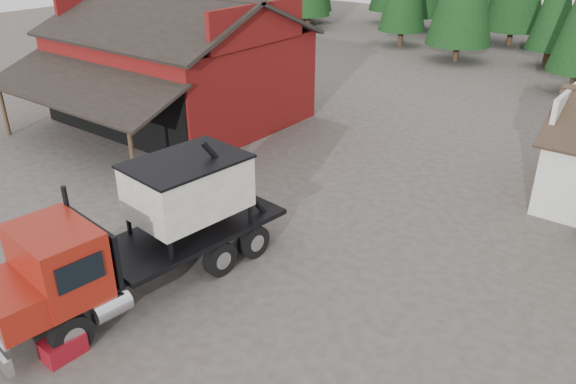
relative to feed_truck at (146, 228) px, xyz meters
The scene contains 5 objects.
ground 3.26m from the feed_truck, 108.85° to the left, with size 120.00×120.00×0.00m, color #4B413B.
red_barn 17.04m from the feed_truck, 133.90° to the left, with size 12.80×13.63×7.18m.
conifer_backdrop 44.43m from the feed_truck, 91.04° to the left, with size 76.00×16.00×16.00m, color black, non-canonical shape.
feed_truck is the anchor object (origin of this frame).
equip_box 4.11m from the feed_truck, 79.57° to the right, with size 0.70×1.10×0.60m, color maroon.
Camera 1 is at (13.46, -11.62, 10.71)m, focal length 35.00 mm.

